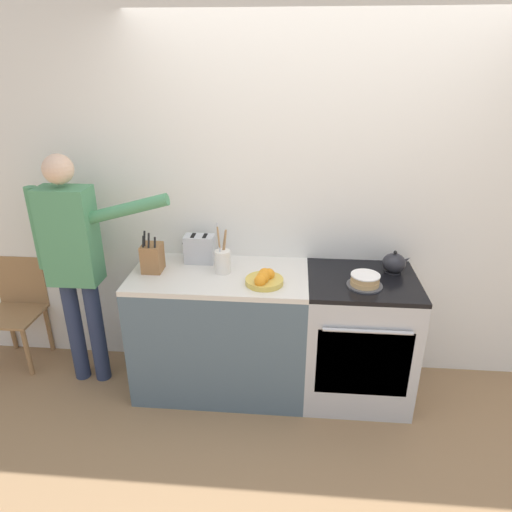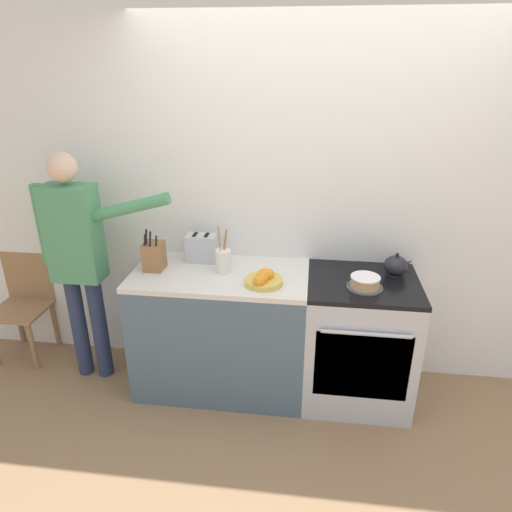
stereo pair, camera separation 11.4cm
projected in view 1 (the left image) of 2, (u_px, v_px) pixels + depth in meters
ground_plane at (312, 418)px, 3.06m from camera, size 16.00×16.00×0.00m
wall_back at (319, 204)px, 3.14m from camera, size 8.00×0.04×2.60m
counter_cabinet at (221, 331)px, 3.22m from camera, size 1.18×0.62×0.90m
stove_range at (357, 337)px, 3.14m from camera, size 0.72×0.66×0.90m
layer_cake at (365, 281)px, 2.86m from camera, size 0.22×0.22×0.08m
tea_kettle at (394, 263)px, 3.04m from camera, size 0.19×0.15×0.16m
knife_block at (152, 257)px, 3.05m from camera, size 0.13×0.15×0.28m
utensil_crock at (223, 260)px, 3.03m from camera, size 0.10×0.10×0.35m
fruit_bowl at (264, 279)px, 2.88m from camera, size 0.24×0.24×0.10m
toaster at (200, 249)px, 3.18m from camera, size 0.22×0.12×0.20m
person_baker at (74, 254)px, 3.06m from camera, size 0.94×0.20×1.68m
dining_chair at (18, 303)px, 3.54m from camera, size 0.40×0.40×0.83m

